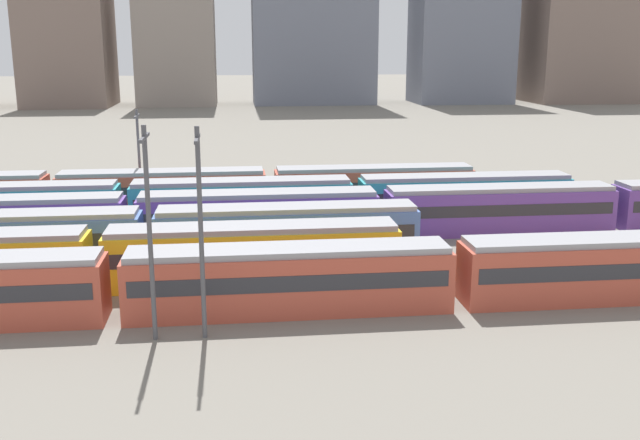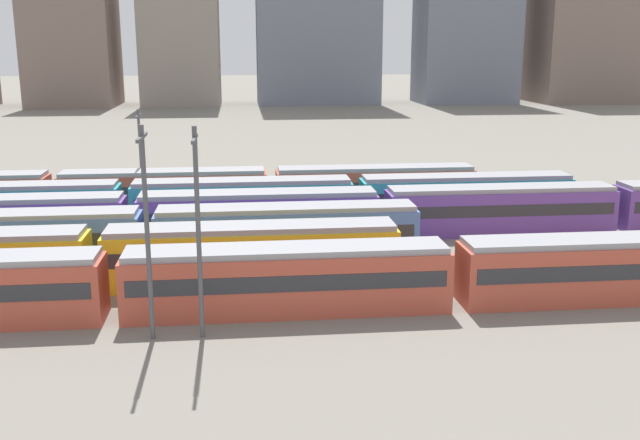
% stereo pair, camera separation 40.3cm
% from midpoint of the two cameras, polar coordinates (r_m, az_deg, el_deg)
% --- Properties ---
extents(train_track_0, '(112.50, 3.06, 3.75)m').
position_cam_midpoint_polar(train_track_0, '(42.21, 10.67, -4.10)').
color(train_track_0, '#BC4C38').
rests_on(train_track_0, ground_plane).
extents(train_track_2, '(55.80, 3.06, 3.75)m').
position_cam_midpoint_polar(train_track_2, '(52.83, -23.27, -1.40)').
color(train_track_2, '#4C70BC').
rests_on(train_track_2, ground_plane).
extents(train_track_3, '(93.60, 3.06, 3.75)m').
position_cam_midpoint_polar(train_track_3, '(55.51, -4.58, 0.38)').
color(train_track_3, '#6B429E').
rests_on(train_track_3, ground_plane).
extents(train_track_4, '(74.70, 3.06, 3.75)m').
position_cam_midpoint_polar(train_track_4, '(61.27, -14.72, 1.23)').
color(train_track_4, teal).
rests_on(train_track_4, ground_plane).
extents(train_track_5, '(55.80, 3.06, 3.75)m').
position_cam_midpoint_polar(train_track_5, '(66.00, -11.87, 2.25)').
color(train_track_5, '#BC4C38').
rests_on(train_track_5, ground_plane).
extents(catenary_pole_0, '(0.24, 3.20, 10.84)m').
position_cam_midpoint_polar(catenary_pole_0, '(36.60, -13.05, -0.33)').
color(catenary_pole_0, '#4C4C51').
rests_on(catenary_pole_0, ground_plane).
extents(catenary_pole_2, '(0.24, 3.20, 10.75)m').
position_cam_midpoint_polar(catenary_pole_2, '(36.36, -9.17, -0.32)').
color(catenary_pole_2, '#4C4C51').
rests_on(catenary_pole_2, ground_plane).
extents(catenary_pole_3, '(0.24, 3.20, 8.85)m').
position_cam_midpoint_polar(catenary_pole_3, '(68.40, -13.66, 5.15)').
color(catenary_pole_3, '#4C4C51').
rests_on(catenary_pole_3, ground_plane).
extents(distant_building_1, '(19.59, 20.43, 26.55)m').
position_cam_midpoint_polar(distant_building_1, '(185.70, -18.68, 12.52)').
color(distant_building_1, '#7A665B').
rests_on(distant_building_1, ground_plane).
extents(distant_building_2, '(18.51, 15.15, 42.01)m').
position_cam_midpoint_polar(distant_building_2, '(182.25, -10.88, 15.41)').
color(distant_building_2, gray).
rests_on(distant_building_2, ground_plane).
extents(distant_building_4, '(23.52, 16.64, 41.72)m').
position_cam_midpoint_polar(distant_building_4, '(190.27, 11.43, 15.25)').
color(distant_building_4, slate).
rests_on(distant_building_4, ground_plane).
extents(distant_building_5, '(28.42, 21.42, 43.58)m').
position_cam_midpoint_polar(distant_building_5, '(202.15, 20.46, 14.84)').
color(distant_building_5, '#7A665B').
rests_on(distant_building_5, ground_plane).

